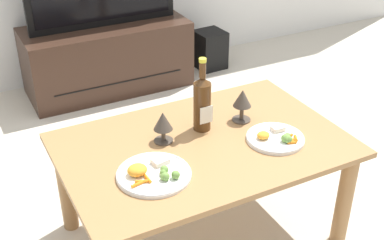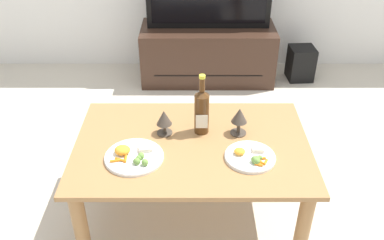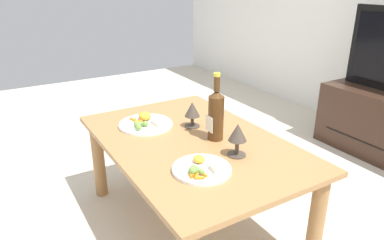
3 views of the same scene
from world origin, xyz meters
TOP-DOWN VIEW (x-y plane):
  - ground_plane at (0.00, 0.00)m, footprint 6.40×6.40m
  - dining_table at (0.00, 0.00)m, footprint 1.18×0.78m
  - wine_bottle at (0.05, 0.10)m, footprint 0.08×0.08m
  - goblet_left at (-0.14, 0.09)m, footprint 0.08×0.08m
  - goblet_right at (0.24, 0.09)m, footprint 0.08×0.08m
  - dinner_plate_left at (-0.28, -0.12)m, footprint 0.28×0.28m
  - dinner_plate_right at (0.28, -0.12)m, footprint 0.24×0.24m

SIDE VIEW (x-z plane):
  - ground_plane at x=0.00m, z-range 0.00..0.00m
  - dining_table at x=0.00m, z-range 0.16..0.66m
  - dinner_plate_right at x=0.28m, z-range 0.48..0.53m
  - dinner_plate_left at x=-0.28m, z-range 0.48..0.53m
  - goblet_left at x=-0.14m, z-range 0.52..0.65m
  - goblet_right at x=0.24m, z-range 0.52..0.67m
  - wine_bottle at x=0.05m, z-range 0.46..0.79m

